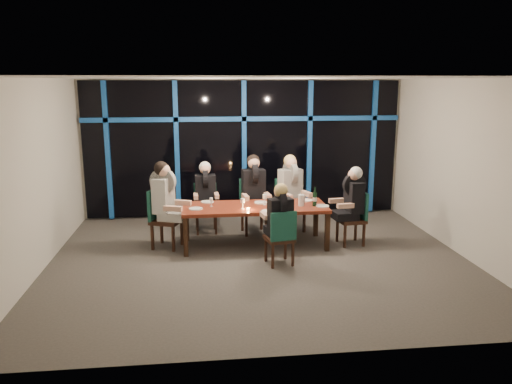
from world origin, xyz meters
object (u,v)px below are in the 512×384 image
(diner_far_right, at_px, (291,182))
(diner_end_right, at_px, (352,194))
(water_pitcher, at_px, (301,200))
(chair_far_left, at_px, (206,205))
(diner_far_left, at_px, (205,187))
(chair_far_right, at_px, (289,202))
(chair_near_mid, at_px, (281,235))
(diner_near_mid, at_px, (280,212))
(chair_end_right, at_px, (356,215))
(wine_bottle, at_px, (315,199))
(chair_far_mid, at_px, (253,203))
(diner_far_mid, at_px, (254,183))
(chair_end_left, at_px, (162,215))
(dining_table, at_px, (255,209))
(diner_end_left, at_px, (165,192))

(diner_far_right, relative_size, diner_end_right, 1.06)
(diner_end_right, height_order, water_pitcher, diner_end_right)
(chair_far_left, relative_size, diner_far_left, 1.03)
(chair_far_right, height_order, chair_near_mid, chair_far_right)
(water_pitcher, bearing_deg, chair_far_right, 71.49)
(water_pitcher, bearing_deg, chair_near_mid, -139.67)
(diner_end_right, bearing_deg, diner_far_right, -140.76)
(diner_far_left, bearing_deg, diner_near_mid, -61.00)
(diner_far_right, bearing_deg, diner_far_left, 156.56)
(chair_end_right, bearing_deg, wine_bottle, -94.05)
(chair_far_left, height_order, chair_far_right, chair_far_right)
(chair_far_mid, height_order, water_pitcher, chair_far_mid)
(chair_end_right, distance_m, diner_far_mid, 2.04)
(chair_end_left, relative_size, diner_far_mid, 1.04)
(chair_end_right, height_order, diner_far_right, diner_far_right)
(chair_near_mid, bearing_deg, wine_bottle, -140.39)
(chair_far_left, relative_size, diner_end_right, 1.00)
(chair_far_mid, relative_size, diner_near_mid, 1.17)
(diner_far_mid, bearing_deg, diner_near_mid, -89.24)
(diner_far_left, xyz_separation_m, diner_end_right, (2.64, -1.05, 0.02))
(diner_far_left, bearing_deg, chair_far_right, -3.17)
(chair_end_left, xyz_separation_m, diner_far_left, (0.81, 0.83, 0.32))
(chair_end_left, relative_size, wine_bottle, 3.07)
(dining_table, height_order, chair_end_right, chair_end_right)
(chair_far_left, xyz_separation_m, chair_far_mid, (0.93, -0.15, 0.05))
(diner_near_mid, bearing_deg, wine_bottle, -143.42)
(chair_far_left, xyz_separation_m, diner_far_mid, (0.94, -0.24, 0.47))
(chair_far_left, distance_m, chair_end_left, 1.21)
(chair_far_left, relative_size, wine_bottle, 2.76)
(chair_far_right, relative_size, diner_end_left, 1.00)
(dining_table, distance_m, water_pitcher, 0.86)
(chair_near_mid, bearing_deg, diner_far_left, -70.44)
(chair_end_left, xyz_separation_m, diner_near_mid, (1.97, -1.10, 0.29))
(chair_far_mid, relative_size, diner_far_left, 1.13)
(diner_far_left, distance_m, diner_end_left, 1.12)
(chair_far_left, distance_m, diner_far_mid, 1.08)
(chair_far_mid, height_order, wine_bottle, wine_bottle)
(chair_far_right, xyz_separation_m, diner_far_right, (0.03, -0.08, 0.41))
(diner_end_right, bearing_deg, chair_far_left, -119.28)
(chair_end_left, bearing_deg, diner_end_left, -90.00)
(chair_far_right, xyz_separation_m, diner_far_mid, (-0.72, -0.13, 0.43))
(dining_table, relative_size, chair_far_right, 2.48)
(chair_far_left, relative_size, chair_near_mid, 1.04)
(chair_far_mid, xyz_separation_m, diner_far_right, (0.76, -0.04, 0.41))
(chair_near_mid, distance_m, diner_end_left, 2.27)
(chair_far_mid, height_order, diner_end_left, diner_end_left)
(chair_far_mid, distance_m, diner_end_right, 2.00)
(diner_far_right, bearing_deg, diner_near_mid, -125.76)
(chair_end_right, xyz_separation_m, diner_far_right, (-1.03, 0.93, 0.45))
(chair_near_mid, bearing_deg, diner_near_mid, -90.00)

